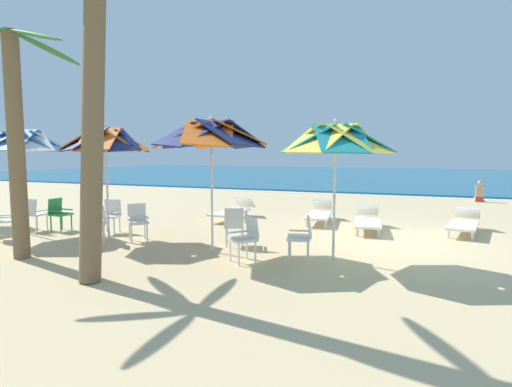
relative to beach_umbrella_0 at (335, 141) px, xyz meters
The scene contains 23 objects.
ground_plane 3.28m from the beach_umbrella_0, 69.07° to the left, with size 80.00×80.00×0.00m, color #D3B784.
sea 31.39m from the beach_umbrella_0, 88.48° to the left, with size 80.00×36.00×0.10m, color #19607F.
surf_foam 13.23m from the beach_umbrella_0, 86.33° to the left, with size 80.00×0.70×0.01m, color white.
beach_umbrella_0 is the anchor object (origin of this frame).
plastic_chair_0 1.90m from the beach_umbrella_0, 155.76° to the right, with size 0.55×0.53×0.87m.
beach_umbrella_1 2.50m from the beach_umbrella_0, behind, with size 2.43×2.43×2.80m.
plastic_chair_1 2.95m from the beach_umbrella_0, 169.12° to the left, with size 0.57×0.59×0.87m.
plastic_chair_2 2.47m from the beach_umbrella_0, 155.34° to the right, with size 0.63×0.63×0.87m.
beach_umbrella_2 5.44m from the beach_umbrella_0, behind, with size 2.06×2.06×2.75m.
plastic_chair_3 5.65m from the beach_umbrella_0, behind, with size 0.63×0.63×0.87m.
plastic_chair_4 5.01m from the beach_umbrella_0, behind, with size 0.63×0.63×0.87m.
plastic_chair_5 6.22m from the beach_umbrella_0, behind, with size 0.55×0.57×0.87m.
beach_umbrella_3 7.78m from the beach_umbrella_0, behind, with size 2.14×2.14×2.75m.
plastic_chair_6 8.17m from the beach_umbrella_0, behind, with size 0.47×0.49×0.87m.
plastic_chair_7 7.65m from the beach_umbrella_0, behind, with size 0.48×0.45×0.87m.
plastic_chair_8 8.07m from the beach_umbrella_0, behind, with size 0.63×0.63×0.87m.
sun_lounger_0 5.14m from the beach_umbrella_0, 56.62° to the left, with size 0.98×2.22×0.62m.
sun_lounger_1 3.99m from the beach_umbrella_0, 85.99° to the left, with size 0.90×2.21×0.62m.
sun_lounger_2 4.84m from the beach_umbrella_0, 106.47° to the left, with size 0.89×2.21×0.62m.
sun_lounger_3 5.81m from the beach_umbrella_0, 135.77° to the left, with size 0.71×2.17×0.62m.
palm_tree_0 4.37m from the beach_umbrella_0, 142.43° to the right, with size 2.93×3.22×5.44m.
palm_tree_2 6.13m from the beach_umbrella_0, 160.01° to the right, with size 2.80×3.13×4.41m.
beachgoer_seated 12.79m from the beach_umbrella_0, 72.19° to the left, with size 0.30×0.93×0.92m.
Camera 1 is at (0.67, -9.97, 2.07)m, focal length 28.97 mm.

